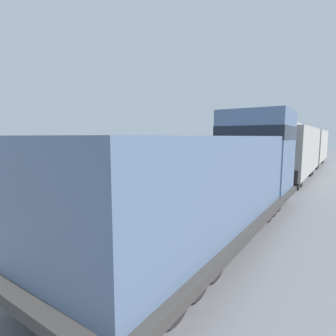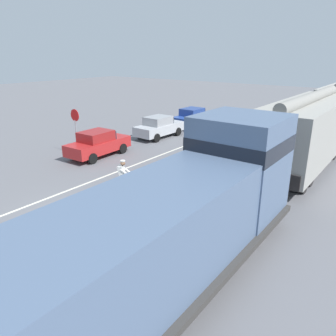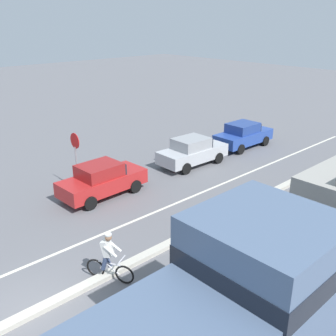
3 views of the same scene
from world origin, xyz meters
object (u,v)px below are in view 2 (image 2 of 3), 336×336
parked_car_silver (159,127)px  stop_sign (75,123)px  parked_car_red (98,144)px  hopper_car_lead (306,131)px  locomotive (181,222)px  parked_car_blue (193,117)px  cyclist (123,179)px

parked_car_silver → stop_sign: 6.87m
parked_car_red → parked_car_silver: size_ratio=1.00×
hopper_car_lead → stop_sign: hopper_car_lead is taller
locomotive → parked_car_blue: locomotive is taller
parked_car_silver → parked_car_blue: bearing=90.7°
locomotive → stop_sign: size_ratio=4.03×
cyclist → hopper_car_lead: bearing=59.7°
locomotive → parked_car_blue: size_ratio=2.75×
hopper_car_lead → parked_car_silver: hopper_car_lead is taller
stop_sign → hopper_car_lead: bearing=26.1°
hopper_car_lead → locomotive: bearing=-90.0°
parked_car_red → parked_car_blue: size_ratio=1.01×
locomotive → parked_car_red: locomotive is taller
hopper_car_lead → parked_car_silver: bearing=176.9°
locomotive → cyclist: 6.21m
parked_car_blue → cyclist: 15.52m
hopper_car_lead → cyclist: 10.56m
parked_car_blue → stop_sign: 11.58m
hopper_car_lead → parked_car_blue: bearing=153.6°
locomotive → parked_car_silver: bearing=130.4°
parked_car_blue → cyclist: (5.62, -14.47, 0.00)m
cyclist → parked_car_red: bearing=147.8°
parked_car_red → cyclist: 6.57m
parked_car_blue → stop_sign: bearing=-96.9°
hopper_car_lead → parked_car_red: (-10.84, -5.55, -1.26)m
locomotive → parked_car_silver: locomotive is taller
parked_car_blue → stop_sign: size_ratio=1.47×
cyclist → stop_sign: stop_sign is taller
locomotive → parked_car_red: (-10.84, 6.60, -0.98)m
parked_car_red → locomotive: bearing=-31.3°
parked_car_red → parked_car_blue: same height
parked_car_blue → hopper_car_lead: bearing=-26.4°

